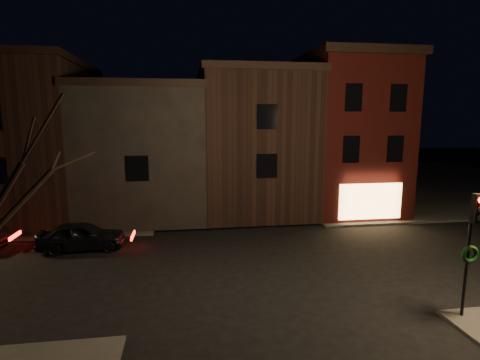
% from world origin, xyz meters
% --- Properties ---
extents(ground, '(120.00, 120.00, 0.00)m').
position_xyz_m(ground, '(0.00, 0.00, 0.00)').
color(ground, black).
rests_on(ground, ground).
extents(sidewalk_far_right, '(30.00, 30.00, 0.12)m').
position_xyz_m(sidewalk_far_right, '(20.00, 20.00, 0.06)').
color(sidewalk_far_right, '#2D2B28').
rests_on(sidewalk_far_right, ground).
extents(corner_building, '(6.50, 8.50, 10.50)m').
position_xyz_m(corner_building, '(8.00, 9.47, 5.40)').
color(corner_building, '#3D0D0B').
rests_on(corner_building, ground).
extents(row_building_a, '(7.30, 10.30, 9.40)m').
position_xyz_m(row_building_a, '(1.50, 10.50, 4.83)').
color(row_building_a, black).
rests_on(row_building_a, ground).
extents(row_building_b, '(7.80, 10.30, 8.40)m').
position_xyz_m(row_building_b, '(-5.75, 10.50, 4.33)').
color(row_building_b, black).
rests_on(row_building_b, ground).
extents(row_building_c, '(7.30, 10.30, 9.90)m').
position_xyz_m(row_building_c, '(-13.00, 10.50, 5.08)').
color(row_building_c, black).
rests_on(row_building_c, ground).
extents(traffic_signal, '(0.58, 0.38, 4.05)m').
position_xyz_m(traffic_signal, '(5.60, -5.51, 2.81)').
color(traffic_signal, black).
rests_on(traffic_signal, sidewalk_near_right).
extents(parked_car_a, '(4.18, 1.88, 1.39)m').
position_xyz_m(parked_car_a, '(-8.28, 3.23, 0.70)').
color(parked_car_a, black).
rests_on(parked_car_a, ground).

